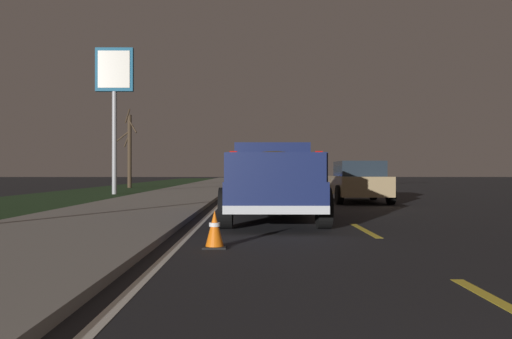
{
  "coord_description": "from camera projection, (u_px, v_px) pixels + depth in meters",
  "views": [
    {
      "loc": [
        -0.59,
        2.2,
        1.18
      ],
      "look_at": [
        11.24,
        2.15,
        1.21
      ],
      "focal_mm": 35.94,
      "sensor_mm": 36.0,
      "label": 1
    }
  ],
  "objects": [
    {
      "name": "traffic_cone_near",
      "position": [
        215.0,
        229.0,
        7.82
      ],
      "size": [
        0.36,
        0.36,
        0.58
      ],
      "color": "black",
      "rests_on": "ground"
    },
    {
      "name": "bare_tree_far",
      "position": [
        129.0,
        149.0,
        35.83
      ],
      "size": [
        1.82,
        1.67,
        5.55
      ],
      "color": "#423323",
      "rests_on": "ground"
    },
    {
      "name": "grass_verge",
      "position": [
        96.0,
        193.0,
        27.55
      ],
      "size": [
        108.0,
        6.0,
        0.01
      ],
      "primitive_type": "cube",
      "color": "#1E3819",
      "rests_on": "ground"
    },
    {
      "name": "pickup_truck",
      "position": [
        272.0,
        179.0,
        12.28
      ],
      "size": [
        5.44,
        2.32,
        1.87
      ],
      "color": "#141E4C",
      "rests_on": "ground"
    },
    {
      "name": "gas_price_sign",
      "position": [
        114.0,
        84.0,
        25.84
      ],
      "size": [
        0.27,
        1.9,
        7.4
      ],
      "color": "#99999E",
      "rests_on": "ground"
    },
    {
      "name": "lane_markings",
      "position": [
        248.0,
        191.0,
        29.52
      ],
      "size": [
        108.0,
        3.54,
        0.01
      ],
      "color": "yellow",
      "rests_on": "ground"
    },
    {
      "name": "sidewalk_shoulder",
      "position": [
        189.0,
        192.0,
        27.57
      ],
      "size": [
        108.0,
        4.0,
        0.12
      ],
      "primitive_type": "cube",
      "color": "gray",
      "rests_on": "ground"
    },
    {
      "name": "sedan_blue",
      "position": [
        260.0,
        176.0,
        38.17
      ],
      "size": [
        4.43,
        2.06,
        1.54
      ],
      "color": "navy",
      "rests_on": "ground"
    },
    {
      "name": "ground",
      "position": [
        295.0,
        193.0,
        27.59
      ],
      "size": [
        144.0,
        144.0,
        0.0
      ],
      "primitive_type": "plane",
      "color": "black"
    },
    {
      "name": "sedan_tan",
      "position": [
        358.0,
        181.0,
        19.38
      ],
      "size": [
        4.45,
        2.1,
        1.54
      ],
      "color": "#9E845B",
      "rests_on": "ground"
    }
  ]
}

